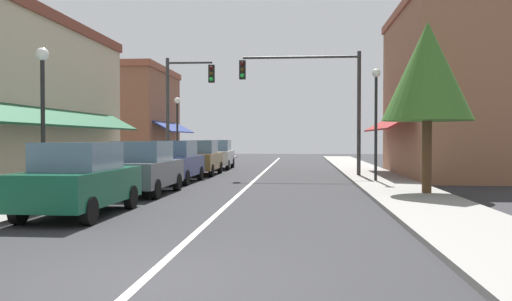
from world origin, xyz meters
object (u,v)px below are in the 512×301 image
object	(u,v)px
parked_car_far_left	(200,158)
tree_right_near	(427,72)
parked_car_distant_left	(217,155)
traffic_signal_left_corner	(182,99)
street_lamp_left_near	(43,98)
parked_car_second_left	(144,168)
street_lamp_right_mid	(376,106)
parked_car_nearest_left	(80,180)
street_lamp_left_far	(177,120)
traffic_signal_mast_arm	(317,91)
parked_car_third_left	(175,162)

from	to	relation	value
parked_car_far_left	tree_right_near	size ratio (longest dim) A/B	0.73
parked_car_distant_left	traffic_signal_left_corner	size ratio (longest dim) A/B	0.69
traffic_signal_left_corner	street_lamp_left_near	size ratio (longest dim) A/B	1.36
parked_car_second_left	tree_right_near	distance (m)	9.73
parked_car_second_left	street_lamp_left_near	size ratio (longest dim) A/B	0.94
parked_car_distant_left	tree_right_near	bearing A→B (deg)	-59.87
street_lamp_left_near	street_lamp_right_mid	world-z (taller)	street_lamp_right_mid
parked_car_nearest_left	street_lamp_left_far	size ratio (longest dim) A/B	0.97
parked_car_far_left	tree_right_near	bearing A→B (deg)	-45.56
traffic_signal_left_corner	street_lamp_left_far	xyz separation A→B (m)	(-1.15, 3.84, -0.97)
parked_car_distant_left	parked_car_nearest_left	bearing A→B (deg)	-91.99
traffic_signal_left_corner	parked_car_nearest_left	bearing A→B (deg)	-86.90
street_lamp_left_near	street_lamp_right_mid	distance (m)	13.03
parked_car_second_left	tree_right_near	size ratio (longest dim) A/B	0.74
parked_car_distant_left	street_lamp_right_mid	xyz separation A→B (m)	(8.18, -9.89, 2.32)
parked_car_nearest_left	traffic_signal_mast_arm	xyz separation A→B (m)	(6.06, 13.39, 3.25)
parked_car_third_left	parked_car_distant_left	bearing A→B (deg)	90.07
parked_car_nearest_left	street_lamp_left_far	bearing A→B (deg)	96.88
traffic_signal_left_corner	tree_right_near	bearing A→B (deg)	-43.51
street_lamp_left_far	parked_car_far_left	bearing A→B (deg)	-62.24
parked_car_third_left	parked_car_distant_left	size ratio (longest dim) A/B	1.00
street_lamp_right_mid	parked_car_second_left	bearing A→B (deg)	-148.33
parked_car_second_left	street_lamp_left_far	xyz separation A→B (m)	(-2.04, 13.60, 2.04)
street_lamp_left_far	street_lamp_left_near	bearing A→B (deg)	-89.95
street_lamp_left_near	street_lamp_left_far	size ratio (longest dim) A/B	1.03
parked_car_second_left	traffic_signal_left_corner	xyz separation A→B (m)	(-0.88, 9.76, 3.01)
traffic_signal_mast_arm	street_lamp_left_near	size ratio (longest dim) A/B	1.36
parked_car_third_left	tree_right_near	bearing A→B (deg)	-25.12
traffic_signal_mast_arm	street_lamp_left_far	size ratio (longest dim) A/B	1.41
parked_car_third_left	traffic_signal_left_corner	xyz separation A→B (m)	(-0.79, 4.99, 3.01)
parked_car_far_left	street_lamp_left_near	xyz separation A→B (m)	(-2.11, -12.44, 2.12)
traffic_signal_left_corner	street_lamp_left_near	xyz separation A→B (m)	(-1.14, -12.64, -0.89)
parked_car_third_left	parked_car_far_left	bearing A→B (deg)	89.01
street_lamp_right_mid	tree_right_near	distance (m)	5.08
parked_car_second_left	parked_car_distant_left	xyz separation A→B (m)	(0.10, 15.00, 0.00)
parked_car_distant_left	street_lamp_right_mid	world-z (taller)	street_lamp_right_mid
parked_car_far_left	street_lamp_right_mid	size ratio (longest dim) A/B	0.87
parked_car_nearest_left	traffic_signal_mast_arm	distance (m)	15.05
street_lamp_left_near	street_lamp_left_far	bearing A→B (deg)	90.05
parked_car_far_left	street_lamp_left_near	distance (m)	12.79
tree_right_near	street_lamp_right_mid	bearing A→B (deg)	100.77
street_lamp_left_near	parked_car_third_left	bearing A→B (deg)	75.81
traffic_signal_left_corner	tree_right_near	world-z (taller)	traffic_signal_left_corner
traffic_signal_mast_arm	street_lamp_right_mid	xyz separation A→B (m)	(2.31, -3.33, -0.94)
parked_car_nearest_left	parked_car_third_left	world-z (taller)	same
street_lamp_left_far	tree_right_near	size ratio (longest dim) A/B	0.76
tree_right_near	parked_car_second_left	bearing A→B (deg)	-178.93
parked_car_second_left	street_lamp_left_near	bearing A→B (deg)	-124.26
traffic_signal_mast_arm	traffic_signal_left_corner	bearing A→B (deg)	169.12
traffic_signal_left_corner	parked_car_second_left	bearing A→B (deg)	-84.83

